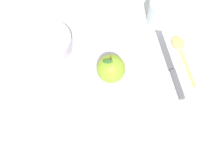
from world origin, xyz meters
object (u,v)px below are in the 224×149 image
at_px(knife, 171,67).
at_px(spoon, 180,48).
at_px(side_bowl, 48,42).
at_px(linen_napkin, 49,108).
at_px(dinner_plate, 112,76).
at_px(cup, 162,11).
at_px(apple, 111,69).

distance_m(knife, spoon, 0.07).
bearing_deg(spoon, side_bowl, -46.22).
height_order(side_bowl, linen_napkin, side_bowl).
xyz_separation_m(dinner_plate, cup, (-0.23, -0.03, 0.03)).
xyz_separation_m(apple, cup, (-0.23, -0.03, -0.01)).
height_order(side_bowl, spoon, side_bowl).
bearing_deg(knife, linen_napkin, -25.15).
height_order(side_bowl, knife, side_bowl).
height_order(spoon, linen_napkin, spoon).
distance_m(apple, cup, 0.24).
relative_size(dinner_plate, linen_napkin, 1.26).
height_order(cup, spoon, cup).
relative_size(side_bowl, knife, 0.63).
bearing_deg(dinner_plate, knife, 146.25).
relative_size(cup, spoon, 0.51).
distance_m(side_bowl, linen_napkin, 0.18).
bearing_deg(apple, side_bowl, -75.00).
distance_m(apple, spoon, 0.21).
distance_m(knife, linen_napkin, 0.33).
xyz_separation_m(knife, linen_napkin, (0.30, -0.14, -0.00)).
height_order(apple, cup, apple).
relative_size(apple, knife, 0.43).
relative_size(apple, cup, 1.14).
bearing_deg(spoon, knife, 16.79).
height_order(dinner_plate, side_bowl, side_bowl).
bearing_deg(side_bowl, cup, 151.27).
bearing_deg(knife, spoon, -163.21).
bearing_deg(knife, dinner_plate, -33.75).
relative_size(apple, spoon, 0.59).
height_order(apple, linen_napkin, apple).
bearing_deg(apple, dinner_plate, 157.09).
bearing_deg(side_bowl, linen_napkin, 50.29).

